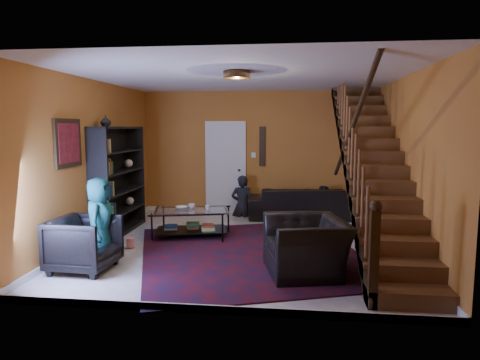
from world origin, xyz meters
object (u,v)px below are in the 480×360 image
object	(u,v)px
armchair_left	(84,244)
sofa	(301,203)
coffee_table	(191,221)
armchair_right	(306,246)
bookshelf	(119,182)

from	to	relation	value
armchair_left	sofa	bearing A→B (deg)	-35.39
sofa	coffee_table	bearing A→B (deg)	37.91
armchair_right	coffee_table	distance (m)	2.64
sofa	bookshelf	bearing A→B (deg)	21.13
armchair_right	coffee_table	size ratio (longest dim) A/B	0.80
sofa	coffee_table	world-z (taller)	sofa
armchair_left	coffee_table	xyz separation A→B (m)	(1.07, 1.96, -0.09)
armchair_left	coffee_table	world-z (taller)	armchair_left
sofa	armchair_left	xyz separation A→B (m)	(-3.10, -3.86, 0.04)
sofa	coffee_table	xyz separation A→B (m)	(-2.03, -1.89, -0.05)
bookshelf	armchair_right	xyz separation A→B (m)	(3.42, -1.91, -0.59)
bookshelf	sofa	bearing A→B (deg)	26.22
bookshelf	coffee_table	bearing A→B (deg)	-7.74
bookshelf	coffee_table	world-z (taller)	bookshelf
armchair_left	bookshelf	bearing A→B (deg)	12.73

